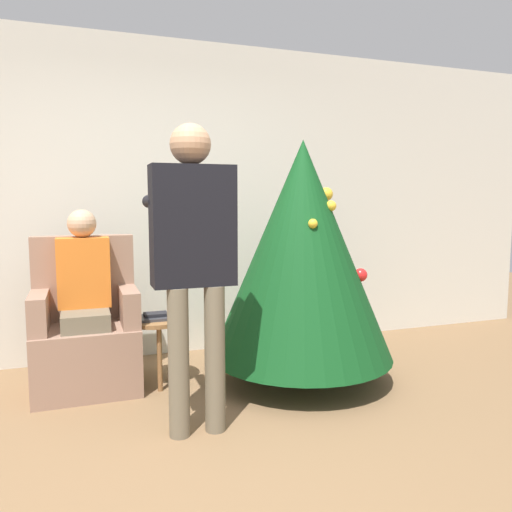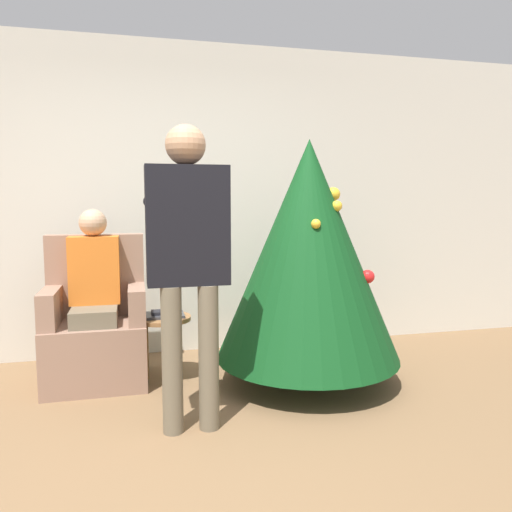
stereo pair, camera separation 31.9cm
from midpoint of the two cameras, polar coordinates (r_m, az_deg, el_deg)
name	(u,v)px [view 1 (the left image)]	position (r m, az deg, el deg)	size (l,w,h in m)	color
ground_plane	(223,491)	(2.59, -7.75, -25.13)	(14.00, 14.00, 0.00)	brown
wall_back	(151,200)	(4.42, -13.97, 6.21)	(8.00, 0.06, 2.70)	beige
christmas_tree	(302,250)	(3.67, 2.81, 0.69)	(1.35, 1.35, 1.78)	brown
armchair	(86,335)	(3.87, -21.13, -8.42)	(0.72, 0.60, 1.09)	#93705B
person_seated	(85,291)	(3.78, -21.34, -3.78)	(0.36, 0.46, 1.29)	#6B604C
person_standing	(193,247)	(2.88, -10.34, 1.01)	(0.48, 0.57, 1.78)	#6B604C
side_stool	(156,329)	(3.78, -13.77, -8.16)	(0.41, 0.41, 0.49)	olive
laptop	(156,317)	(3.76, -13.80, -6.85)	(0.31, 0.21, 0.02)	#38383D
book	(156,314)	(3.75, -13.81, -6.53)	(0.17, 0.11, 0.02)	black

